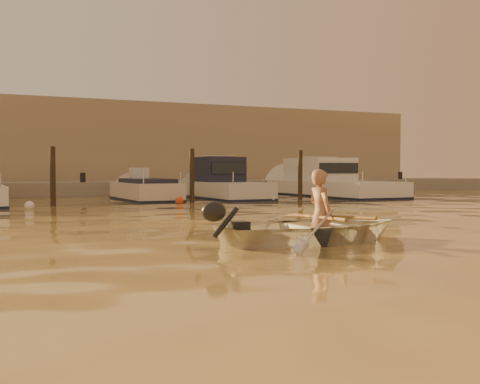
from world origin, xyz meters
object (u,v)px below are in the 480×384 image
person (320,214)px  moored_boat_5 (329,182)px  dinghy (316,228)px  moored_boat_3 (146,195)px  waterfront_building (19,147)px  moored_boat_4 (224,184)px

person → moored_boat_5: (9.95, 14.40, 0.15)m
dinghy → moored_boat_3: size_ratio=0.66×
person → waterfront_building: bearing=4.1°
moored_boat_3 → moored_boat_5: 8.74m
person → moored_boat_5: 17.50m
waterfront_building → person: bearing=-84.5°
moored_boat_3 → moored_boat_5: bearing=0.0°
moored_boat_5 → person: bearing=-124.7°
person → dinghy: bearing=90.0°
moored_boat_5 → waterfront_building: bearing=138.4°
moored_boat_5 → waterfront_building: (-12.41, 11.00, 1.77)m
moored_boat_5 → waterfront_building: 16.68m
person → moored_boat_4: size_ratio=0.24×
dinghy → moored_boat_4: bearing=-19.6°
person → moored_boat_4: bearing=-19.2°
moored_boat_3 → person: bearing=-94.8°
moored_boat_3 → waterfront_building: size_ratio=0.11×
moored_boat_4 → waterfront_building: size_ratio=0.14×
dinghy → moored_boat_5: moored_boat_5 is taller
waterfront_building → moored_boat_4: bearing=-57.2°
dinghy → waterfront_building: 25.60m
moored_boat_4 → waterfront_building: (-7.08, 11.00, 1.77)m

